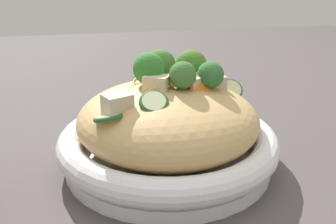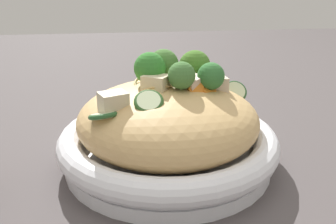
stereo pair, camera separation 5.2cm
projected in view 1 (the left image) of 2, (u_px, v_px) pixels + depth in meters
ground_plane at (168, 161)px, 0.55m from camera, size 3.00×3.00×0.00m
serving_bowl at (168, 144)px, 0.54m from camera, size 0.34×0.34×0.06m
noodle_heap at (168, 118)px, 0.52m from camera, size 0.27×0.27×0.11m
broccoli_florets at (176, 69)px, 0.52m from camera, size 0.12×0.14×0.06m
carrot_coins at (199, 85)px, 0.51m from camera, size 0.09×0.05×0.03m
zucchini_slices at (163, 103)px, 0.47m from camera, size 0.12×0.25×0.04m
chicken_chunks at (168, 89)px, 0.49m from camera, size 0.09×0.19×0.04m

